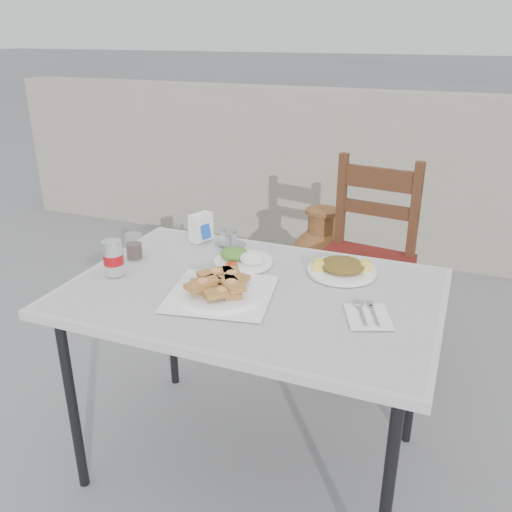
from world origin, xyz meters
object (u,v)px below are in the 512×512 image
at_px(salad_chopped_plate, 342,267).
at_px(soda_can, 113,258).
at_px(condiment_caddy, 230,239).
at_px(terracotta_urn, 319,265).
at_px(salad_rice_plate, 242,258).
at_px(cola_glass, 134,247).
at_px(chair, 363,259).
at_px(pide_plate, 221,285).
at_px(napkin_holder, 201,227).
at_px(cafe_table, 253,301).

relative_size(salad_chopped_plate, soda_can, 1.96).
bearing_deg(condiment_caddy, terracotta_urn, 83.14).
bearing_deg(salad_rice_plate, cola_glass, -165.30).
height_order(cola_glass, chair, chair).
height_order(pide_plate, salad_rice_plate, pide_plate).
xyz_separation_m(salad_chopped_plate, terracotta_urn, (-0.37, 1.08, -0.49)).
relative_size(pide_plate, salad_chopped_plate, 1.59).
height_order(salad_chopped_plate, napkin_holder, napkin_holder).
bearing_deg(chair, salad_rice_plate, -104.17).
bearing_deg(salad_rice_plate, chair, 68.25).
bearing_deg(salad_rice_plate, condiment_caddy, 128.59).
xyz_separation_m(salad_rice_plate, napkin_holder, (-0.26, 0.16, 0.04)).
bearing_deg(cafe_table, pide_plate, -131.98).
bearing_deg(terracotta_urn, cafe_table, -84.77).
distance_m(cafe_table, chair, 1.01).
distance_m(pide_plate, terracotta_urn, 1.49).
xyz_separation_m(pide_plate, napkin_holder, (-0.29, 0.42, 0.03)).
distance_m(pide_plate, salad_chopped_plate, 0.46).
distance_m(pide_plate, soda_can, 0.43).
distance_m(salad_chopped_plate, soda_can, 0.83).
relative_size(cafe_table, napkin_holder, 10.92).
bearing_deg(chair, soda_can, -116.10).
relative_size(salad_chopped_plate, condiment_caddy, 2.07).
height_order(salad_chopped_plate, condiment_caddy, condiment_caddy).
bearing_deg(terracotta_urn, napkin_holder, -104.53).
bearing_deg(terracotta_urn, chair, -47.40).
relative_size(pide_plate, chair, 0.39).
xyz_separation_m(salad_rice_plate, chair, (0.32, 0.79, -0.27)).
distance_m(napkin_holder, condiment_caddy, 0.14).
relative_size(pide_plate, terracotta_urn, 0.62).
height_order(cola_glass, napkin_holder, napkin_holder).
xyz_separation_m(pide_plate, soda_can, (-0.43, -0.00, 0.03)).
bearing_deg(cola_glass, salad_rice_plate, 14.70).
relative_size(cafe_table, condiment_caddy, 10.54).
distance_m(salad_chopped_plate, napkin_holder, 0.64).
bearing_deg(napkin_holder, salad_rice_plate, -11.34).
height_order(napkin_holder, terracotta_urn, napkin_holder).
height_order(salad_chopped_plate, chair, chair).
bearing_deg(condiment_caddy, cola_glass, -137.98).
height_order(cafe_table, chair, chair).
bearing_deg(salad_chopped_plate, salad_rice_plate, -171.26).
relative_size(cafe_table, cola_glass, 13.26).
relative_size(cafe_table, salad_rice_plate, 5.71).
relative_size(soda_can, terracotta_urn, 0.20).
height_order(salad_rice_plate, salad_chopped_plate, salad_rice_plate).
bearing_deg(soda_can, salad_rice_plate, 34.47).
xyz_separation_m(pide_plate, condiment_caddy, (-0.16, 0.42, -0.01)).
bearing_deg(salad_chopped_plate, terracotta_urn, 109.13).
distance_m(pide_plate, salad_rice_plate, 0.27).
relative_size(cola_glass, condiment_caddy, 0.79).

